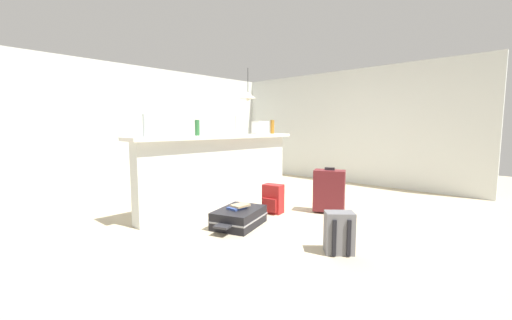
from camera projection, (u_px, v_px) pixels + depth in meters
The scene contains 19 objects.
ground_plane at pixel (259, 208), 5.00m from camera, with size 13.00×13.00×0.05m, color #BCAD8E.
wall_back at pixel (156, 127), 6.93m from camera, with size 6.60×0.10×2.50m, color silver.
wall_right at pixel (338, 127), 7.29m from camera, with size 0.10×6.00×2.50m, color silver.
partition_half_wall at pixel (221, 173), 4.89m from camera, with size 2.80×0.20×1.08m, color silver.
bar_countertop at pixel (221, 137), 4.83m from camera, with size 2.96×0.40×0.05m, color white.
bottle_clear at pixel (145, 126), 3.83m from camera, with size 0.06×0.06×0.28m, color silver.
bottle_green at pixel (197, 128), 4.51m from camera, with size 0.07×0.07×0.22m, color #2D6B38.
bottle_white at pixel (237, 125), 5.19m from camera, with size 0.07×0.07×0.30m, color silver.
bottle_amber at pixel (272, 127), 5.72m from camera, with size 0.07×0.07×0.25m, color #9E661E.
grocery_bag at pixel (260, 128), 5.54m from camera, with size 0.26×0.18×0.22m, color silver.
dining_table at pixel (246, 155), 6.87m from camera, with size 1.10×0.80×0.74m.
dining_chair_near_partition at pixel (265, 163), 6.53m from camera, with size 0.46×0.46×0.93m.
dining_chair_far_side at pixel (230, 159), 7.31m from camera, with size 0.43×0.43×0.93m.
pendant_lamp at pixel (248, 95), 6.80m from camera, with size 0.34×0.34×0.69m.
suitcase_flat_black at pixel (239, 217), 4.02m from camera, with size 0.89×0.68×0.22m.
backpack_grey at pixel (339, 233), 3.15m from camera, with size 0.34×0.34×0.42m.
backpack_red at pixel (273, 199), 4.62m from camera, with size 0.28×0.31×0.42m.
suitcase_upright_maroon at pixel (329, 190), 4.61m from camera, with size 0.40×0.50×0.67m.
book_stack at pixel (239, 207), 4.02m from camera, with size 0.27×0.18×0.05m.
Camera 1 is at (-3.61, -3.31, 1.26)m, focal length 22.22 mm.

